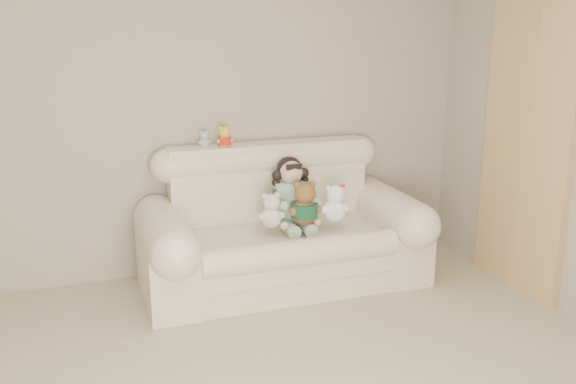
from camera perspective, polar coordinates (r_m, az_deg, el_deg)
The scene contains 9 objects.
wall_back at distance 4.90m, azimuth -8.88°, elevation 7.39°, with size 4.50×4.50×0.00m, color tan.
sofa at distance 4.74m, azimuth -0.40°, elevation -2.44°, with size 2.10×0.95×1.03m, color beige, non-canonical shape.
door_panel at distance 4.89m, azimuth 20.50°, elevation 3.60°, with size 0.06×0.90×2.10m, color #BA7C50.
seated_child at distance 4.79m, azimuth 0.25°, elevation -0.01°, with size 0.33×0.40×0.55m, color #2F7333, non-canonical shape.
brown_teddy at distance 4.61m, azimuth 1.49°, elevation -0.64°, with size 0.25×0.19×0.39m, color brown, non-canonical shape.
white_cat at distance 4.70m, azimuth 4.17°, elevation -0.65°, with size 0.22×0.17×0.34m, color white, non-canonical shape.
cream_teddy at distance 4.56m, azimuth -1.52°, elevation -1.35°, with size 0.20×0.15×0.31m, color beige, non-canonical shape.
yellow_mini_bear at distance 4.82m, azimuth -5.70°, elevation 5.07°, with size 0.13×0.10×0.20m, color gold, non-canonical shape.
grey_mini_plush at distance 4.84m, azimuth -7.50°, elevation 4.82°, with size 0.10×0.08×0.16m, color silver, non-canonical shape.
Camera 1 is at (-0.87, -2.28, 1.96)m, focal length 39.77 mm.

